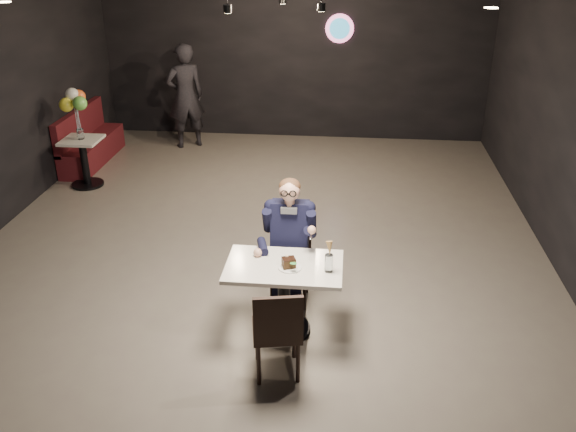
# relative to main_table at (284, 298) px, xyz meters

# --- Properties ---
(floor) EXTENTS (9.00, 9.00, 0.00)m
(floor) POSITION_rel_main_table_xyz_m (-0.47, 1.70, -0.38)
(floor) COLOR slate
(floor) RESTS_ON ground
(wall_sign) EXTENTS (0.50, 0.06, 0.50)m
(wall_sign) POSITION_rel_main_table_xyz_m (0.33, 6.17, 1.62)
(wall_sign) COLOR pink
(wall_sign) RESTS_ON floor
(main_table) EXTENTS (1.10, 0.70, 0.75)m
(main_table) POSITION_rel_main_table_xyz_m (0.00, 0.00, 0.00)
(main_table) COLOR white
(main_table) RESTS_ON floor
(chair_far) EXTENTS (0.42, 0.46, 0.92)m
(chair_far) POSITION_rel_main_table_xyz_m (0.00, 0.55, 0.09)
(chair_far) COLOR black
(chair_far) RESTS_ON floor
(chair_near) EXTENTS (0.50, 0.53, 0.92)m
(chair_near) POSITION_rel_main_table_xyz_m (0.00, -0.60, 0.09)
(chair_near) COLOR black
(chair_near) RESTS_ON floor
(seated_man) EXTENTS (0.60, 0.80, 1.44)m
(seated_man) POSITION_rel_main_table_xyz_m (0.00, 0.55, 0.34)
(seated_man) COLOR black
(seated_man) RESTS_ON floor
(dessert_plate) EXTENTS (0.22, 0.22, 0.01)m
(dessert_plate) POSITION_rel_main_table_xyz_m (0.06, -0.06, 0.38)
(dessert_plate) COLOR white
(dessert_plate) RESTS_ON main_table
(cake_slice) EXTENTS (0.14, 0.13, 0.08)m
(cake_slice) POSITION_rel_main_table_xyz_m (0.05, -0.05, 0.43)
(cake_slice) COLOR black
(cake_slice) RESTS_ON dessert_plate
(mint_leaf) EXTENTS (0.07, 0.04, 0.01)m
(mint_leaf) POSITION_rel_main_table_xyz_m (0.10, -0.12, 0.47)
(mint_leaf) COLOR #2D8C37
(mint_leaf) RESTS_ON cake_slice
(sundae_glass) EXTENTS (0.08, 0.08, 0.17)m
(sundae_glass) POSITION_rel_main_table_xyz_m (0.42, -0.07, 0.46)
(sundae_glass) COLOR silver
(sundae_glass) RESTS_ON main_table
(wafer_cone) EXTENTS (0.08, 0.08, 0.13)m
(wafer_cone) POSITION_rel_main_table_xyz_m (0.42, -0.07, 0.62)
(wafer_cone) COLOR tan
(wafer_cone) RESTS_ON sundae_glass
(booth_bench) EXTENTS (0.45, 1.80, 0.90)m
(booth_bench) POSITION_rel_main_table_xyz_m (-3.72, 4.42, 0.08)
(booth_bench) COLOR #430E0E
(booth_bench) RESTS_ON floor
(side_table) EXTENTS (0.56, 0.56, 0.69)m
(side_table) POSITION_rel_main_table_xyz_m (-3.42, 3.42, -0.03)
(side_table) COLOR white
(side_table) RESTS_ON floor
(balloon_vase) EXTENTS (0.10, 0.10, 0.15)m
(balloon_vase) POSITION_rel_main_table_xyz_m (-3.42, 3.42, 0.45)
(balloon_vase) COLOR silver
(balloon_vase) RESTS_ON side_table
(balloon_bunch) EXTENTS (0.38, 0.38, 0.63)m
(balloon_bunch) POSITION_rel_main_table_xyz_m (-3.42, 3.42, 0.84)
(balloon_bunch) COLOR yellow
(balloon_bunch) RESTS_ON balloon_vase
(passerby) EXTENTS (0.80, 0.72, 1.83)m
(passerby) POSITION_rel_main_table_xyz_m (-2.33, 5.42, 0.54)
(passerby) COLOR black
(passerby) RESTS_ON floor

